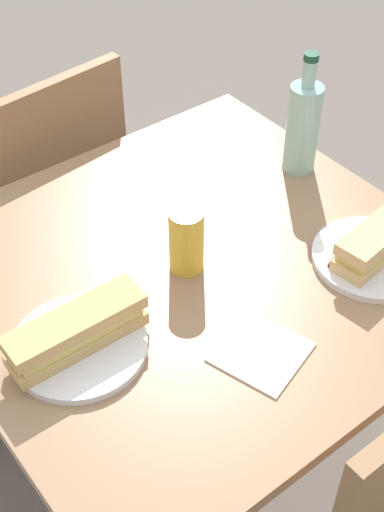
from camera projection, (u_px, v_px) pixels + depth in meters
name	position (u px, v px, depth m)	size (l,w,h in m)	color
ground_plane	(192.00, 462.00, 1.87)	(8.00, 8.00, 0.00)	#6B6056
dining_table	(192.00, 305.00, 1.45)	(0.93, 0.90, 0.73)	#997251
chair_far	(48.00, 191.00, 1.90)	(0.44, 0.44, 0.88)	#936B47
plate_near	(79.00, 346.00, 1.21)	(0.24, 0.24, 0.01)	white
baguette_sandwich_near	(76.00, 330.00, 1.18)	(0.25, 0.07, 0.07)	tan
knife_near	(57.00, 327.00, 1.23)	(0.18, 0.02, 0.01)	silver
plate_far	(372.00, 258.00, 1.37)	(0.24, 0.24, 0.01)	white
baguette_sandwich_far	(376.00, 242.00, 1.34)	(0.20, 0.09, 0.07)	#DBB77A
knife_far	(348.00, 244.00, 1.38)	(0.18, 0.06, 0.01)	silver
water_bottle	(303.00, 126.00, 1.53)	(0.07, 0.07, 0.28)	#99C6B7
beer_glass	(186.00, 240.00, 1.32)	(0.07, 0.07, 0.14)	gold
paper_napkin	(261.00, 352.00, 1.21)	(0.14, 0.14, 0.00)	white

